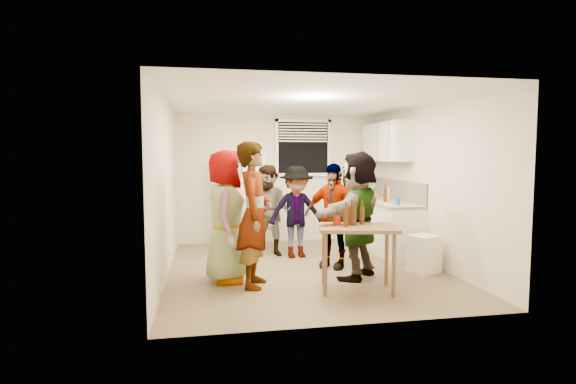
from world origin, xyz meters
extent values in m
cube|color=white|center=(-0.75, 1.88, 0.85)|extent=(0.70, 0.70, 1.70)
cube|color=white|center=(1.70, 1.15, 0.43)|extent=(0.60, 2.20, 0.86)
cube|color=beige|center=(1.70, 1.15, 0.88)|extent=(0.64, 2.22, 0.04)
cube|color=#A39E96|center=(1.99, 1.15, 1.08)|extent=(0.03, 2.20, 0.36)
cube|color=white|center=(1.83, 1.35, 1.95)|extent=(0.34, 1.60, 0.70)
cylinder|color=white|center=(1.68, 0.93, 0.90)|extent=(0.11, 0.11, 0.23)
cylinder|color=black|center=(1.75, 2.14, 0.90)|extent=(0.08, 0.08, 0.30)
cylinder|color=#47230C|center=(1.60, 0.82, 0.90)|extent=(0.06, 0.06, 0.24)
cylinder|color=#204CAE|center=(1.62, 0.35, 0.90)|extent=(0.09, 0.09, 0.11)
cube|color=#DFD95B|center=(1.92, 1.58, 0.98)|extent=(0.02, 0.18, 0.15)
cube|color=white|center=(1.68, -0.46, 0.25)|extent=(0.47, 0.47, 0.54)
cylinder|color=#47230C|center=(0.37, -1.05, 0.82)|extent=(0.06, 0.06, 0.24)
cylinder|color=#B72805|center=(0.20, -0.99, 0.82)|extent=(0.10, 0.10, 0.13)
imported|color=#9A9A9A|center=(-1.18, -0.42, 0.00)|extent=(1.88, 1.09, 0.57)
imported|color=#141933|center=(-0.83, -0.73, 0.00)|extent=(1.99, 1.11, 0.45)
imported|color=#553324|center=(-0.39, 1.00, 0.00)|extent=(1.36, 1.72, 0.58)
imported|color=#3F3E43|center=(0.04, 0.81, 0.00)|extent=(1.10, 1.60, 0.57)
imported|color=black|center=(0.44, 0.04, 0.00)|extent=(1.72, 1.82, 0.39)
imported|color=#E89C43|center=(0.62, -0.58, 0.00)|extent=(2.41, 2.40, 0.52)
camera|label=1|loc=(-1.44, -6.47, 1.72)|focal=28.00mm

